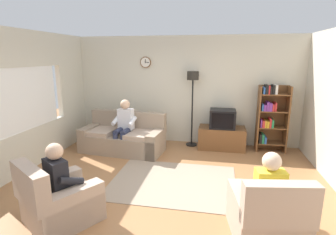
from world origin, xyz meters
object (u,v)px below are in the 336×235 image
object	(u,v)px
armchair_near_window	(59,202)
tv	(222,119)
person_in_left_armchair	(64,178)
armchair_near_bookshelf	(267,217)
floor_lamp	(193,88)
person_in_right_armchair	(266,189)
tv_stand	(222,138)
couch	(123,138)
bookshelf	(270,116)
person_on_couch	(124,124)

from	to	relation	value
armchair_near_window	tv	bearing A→B (deg)	57.34
tv	person_in_left_armchair	xyz separation A→B (m)	(-2.11, -3.30, -0.14)
armchair_near_bookshelf	person_in_left_armchair	size ratio (longest dim) A/B	0.89
floor_lamp	person_in_right_armchair	world-z (taller)	floor_lamp
tv_stand	floor_lamp	distance (m)	1.40
floor_lamp	person_in_left_armchair	world-z (taller)	floor_lamp
couch	tv_stand	world-z (taller)	couch
couch	floor_lamp	xyz separation A→B (m)	(1.55, 0.71, 1.14)
tv_stand	bookshelf	xyz separation A→B (m)	(1.09, 0.07, 0.58)
floor_lamp	person_in_right_armchair	distance (m)	3.56
tv	armchair_near_bookshelf	bearing A→B (deg)	-80.73
tv_stand	person_in_left_armchair	distance (m)	3.95
floor_lamp	tv_stand	bearing A→B (deg)	-7.63
bookshelf	armchair_near_bookshelf	size ratio (longest dim) A/B	1.58
bookshelf	person_on_couch	distance (m)	3.40
bookshelf	floor_lamp	xyz separation A→B (m)	(-1.83, 0.03, 0.61)
couch	armchair_near_window	world-z (taller)	same
person_in_left_armchair	person_in_right_armchair	distance (m)	2.63
couch	person_in_left_armchair	xyz separation A→B (m)	(0.17, -2.71, 0.29)
couch	bookshelf	distance (m)	3.48
armchair_near_bookshelf	couch	bearing A→B (deg)	137.24
floor_lamp	person_on_couch	bearing A→B (deg)	-150.85
tv	floor_lamp	size ratio (longest dim) A/B	0.32
tv_stand	armchair_near_window	distance (m)	4.03
bookshelf	tv	bearing A→B (deg)	-175.14
tv_stand	floor_lamp	xyz separation A→B (m)	(-0.74, 0.10, 1.19)
armchair_near_window	tv_stand	bearing A→B (deg)	57.53
couch	bookshelf	world-z (taller)	bookshelf
person_on_couch	armchair_near_window	bearing A→B (deg)	-88.84
tv	armchair_near_window	size ratio (longest dim) A/B	0.51
floor_lamp	armchair_near_bookshelf	distance (m)	3.73
bookshelf	floor_lamp	distance (m)	1.92
couch	person_in_right_armchair	xyz separation A→B (m)	(2.79, -2.51, 0.29)
bookshelf	person_in_left_armchair	distance (m)	4.67
armchair_near_bookshelf	person_in_right_armchair	bearing A→B (deg)	99.20
floor_lamp	tv	bearing A→B (deg)	-9.48
tv_stand	bookshelf	bearing A→B (deg)	3.57
armchair_near_bookshelf	person_in_left_armchair	xyz separation A→B (m)	(-2.63, -0.11, 0.32)
person_in_left_armchair	person_in_right_armchair	bearing A→B (deg)	4.33
couch	tv_stand	distance (m)	2.37
person_on_couch	tv	bearing A→B (deg)	17.53
armchair_near_window	armchair_near_bookshelf	world-z (taller)	same
tv_stand	bookshelf	world-z (taller)	bookshelf
couch	person_on_couch	bearing A→B (deg)	-56.64
armchair_near_window	armchair_near_bookshelf	distance (m)	2.69
armchair_near_bookshelf	bookshelf	bearing A→B (deg)	80.18
couch	tv	bearing A→B (deg)	14.47
person_in_right_armchair	floor_lamp	bearing A→B (deg)	111.13
couch	armchair_near_bookshelf	xyz separation A→B (m)	(2.81, -2.60, -0.02)
armchair_near_bookshelf	person_in_left_armchair	world-z (taller)	person_in_left_armchair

